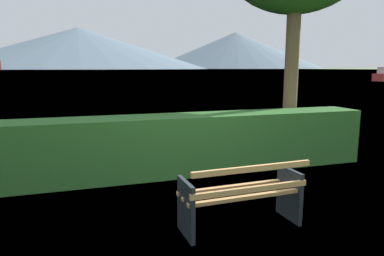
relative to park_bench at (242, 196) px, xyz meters
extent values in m
plane|color=#567A38|center=(0.00, 0.06, -0.42)|extent=(1400.00, 1400.00, 0.00)
plane|color=#6B8EA3|center=(0.00, 307.58, -0.42)|extent=(620.00, 620.00, 0.00)
cube|color=tan|center=(0.01, -0.14, 0.03)|extent=(1.51, 0.12, 0.04)
cube|color=tan|center=(0.00, 0.06, 0.03)|extent=(1.51, 0.12, 0.04)
cube|color=tan|center=(-0.01, 0.25, 0.03)|extent=(1.51, 0.12, 0.04)
cube|color=tan|center=(0.01, -0.21, 0.15)|extent=(1.51, 0.10, 0.06)
cube|color=tan|center=(0.01, -0.25, 0.42)|extent=(1.51, 0.10, 0.06)
cube|color=#1E2328|center=(-0.72, 0.01, -0.08)|extent=(0.07, 0.51, 0.68)
cube|color=#1E2328|center=(0.71, 0.06, -0.08)|extent=(0.07, 0.51, 0.68)
cube|color=#285B23|center=(0.00, 2.48, 0.13)|extent=(7.36, 0.82, 1.10)
cylinder|color=brown|center=(2.68, 3.14, 1.38)|extent=(0.30, 0.30, 3.60)
cube|color=#B2332D|center=(40.74, 37.38, 0.13)|extent=(4.38, 3.35, 1.10)
cube|color=beige|center=(40.74, 37.38, 1.15)|extent=(1.83, 1.67, 0.94)
cone|color=slate|center=(0.00, 528.75, 28.32)|extent=(364.55, 364.55, 57.48)
cone|color=slate|center=(277.68, 605.84, 32.65)|extent=(316.71, 316.71, 66.14)
camera|label=1|loc=(-1.83, -3.70, 1.55)|focal=32.80mm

